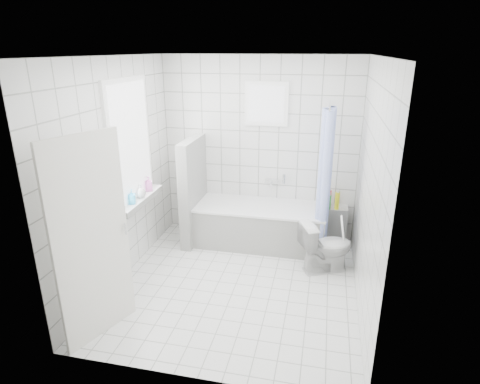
# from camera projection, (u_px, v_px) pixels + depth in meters

# --- Properties ---
(ground) EXTENTS (3.00, 3.00, 0.00)m
(ground) POSITION_uv_depth(u_px,v_px,m) (236.00, 284.00, 4.82)
(ground) COLOR white
(ground) RESTS_ON ground
(ceiling) EXTENTS (3.00, 3.00, 0.00)m
(ceiling) POSITION_uv_depth(u_px,v_px,m) (235.00, 56.00, 3.94)
(ceiling) COLOR white
(ceiling) RESTS_ON ground
(wall_back) EXTENTS (2.80, 0.02, 2.60)m
(wall_back) POSITION_uv_depth(u_px,v_px,m) (259.00, 149.00, 5.76)
(wall_back) COLOR white
(wall_back) RESTS_ON ground
(wall_front) EXTENTS (2.80, 0.02, 2.60)m
(wall_front) POSITION_uv_depth(u_px,v_px,m) (191.00, 242.00, 3.00)
(wall_front) COLOR white
(wall_front) RESTS_ON ground
(wall_left) EXTENTS (0.02, 3.00, 2.60)m
(wall_left) POSITION_uv_depth(u_px,v_px,m) (118.00, 173.00, 4.66)
(wall_left) COLOR white
(wall_left) RESTS_ON ground
(wall_right) EXTENTS (0.02, 3.00, 2.60)m
(wall_right) POSITION_uv_depth(u_px,v_px,m) (369.00, 190.00, 4.10)
(wall_right) COLOR white
(wall_right) RESTS_ON ground
(window_left) EXTENTS (0.01, 0.90, 1.40)m
(window_left) POSITION_uv_depth(u_px,v_px,m) (132.00, 143.00, 4.82)
(window_left) COLOR white
(window_left) RESTS_ON wall_left
(window_back) EXTENTS (0.50, 0.01, 0.50)m
(window_back) POSITION_uv_depth(u_px,v_px,m) (266.00, 104.00, 5.48)
(window_back) COLOR white
(window_back) RESTS_ON wall_back
(window_sill) EXTENTS (0.18, 1.02, 0.08)m
(window_sill) POSITION_uv_depth(u_px,v_px,m) (140.00, 200.00, 5.06)
(window_sill) COLOR white
(window_sill) RESTS_ON wall_left
(door) EXTENTS (0.33, 0.76, 2.00)m
(door) POSITION_uv_depth(u_px,v_px,m) (92.00, 241.00, 3.68)
(door) COLOR silver
(door) RESTS_ON ground
(bathtub) EXTENTS (1.82, 0.77, 0.58)m
(bathtub) POSITION_uv_depth(u_px,v_px,m) (260.00, 225.00, 5.73)
(bathtub) COLOR white
(bathtub) RESTS_ON ground
(partition_wall) EXTENTS (0.15, 0.85, 1.50)m
(partition_wall) POSITION_uv_depth(u_px,v_px,m) (193.00, 191.00, 5.73)
(partition_wall) COLOR white
(partition_wall) RESTS_ON ground
(tiled_ledge) EXTENTS (0.40, 0.24, 0.55)m
(tiled_ledge) POSITION_uv_depth(u_px,v_px,m) (332.00, 225.00, 5.77)
(tiled_ledge) COLOR white
(tiled_ledge) RESTS_ON ground
(toilet) EXTENTS (0.75, 0.61, 0.66)m
(toilet) POSITION_uv_depth(u_px,v_px,m) (326.00, 246.00, 5.01)
(toilet) COLOR silver
(toilet) RESTS_ON ground
(curtain_rod) EXTENTS (0.02, 0.80, 0.02)m
(curtain_rod) POSITION_uv_depth(u_px,v_px,m) (330.00, 106.00, 4.96)
(curtain_rod) COLOR silver
(curtain_rod) RESTS_ON wall_back
(shower_curtain) EXTENTS (0.14, 0.48, 1.78)m
(shower_curtain) POSITION_uv_depth(u_px,v_px,m) (324.00, 178.00, 5.15)
(shower_curtain) COLOR #546EF7
(shower_curtain) RESTS_ON curtain_rod
(tub_faucet) EXTENTS (0.18, 0.06, 0.06)m
(tub_faucet) POSITION_uv_depth(u_px,v_px,m) (272.00, 181.00, 5.83)
(tub_faucet) COLOR silver
(tub_faucet) RESTS_ON wall_back
(sill_bottles) EXTENTS (0.16, 0.59, 0.20)m
(sill_bottles) POSITION_uv_depth(u_px,v_px,m) (141.00, 190.00, 5.04)
(sill_bottles) COLOR #C462AE
(sill_bottles) RESTS_ON window_sill
(ledge_bottles) EXTENTS (0.18, 0.18, 0.25)m
(ledge_bottles) POSITION_uv_depth(u_px,v_px,m) (332.00, 200.00, 5.61)
(ledge_bottles) COLOR #18942C
(ledge_bottles) RESTS_ON tiled_ledge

